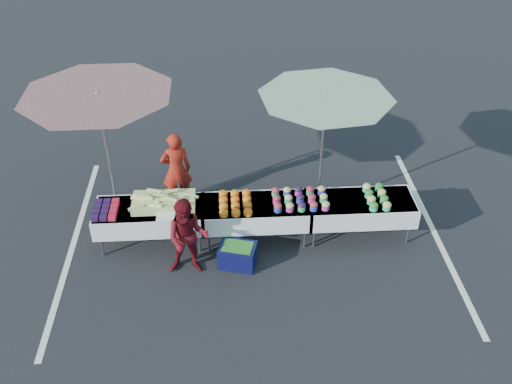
{
  "coord_description": "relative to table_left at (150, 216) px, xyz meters",
  "views": [
    {
      "loc": [
        -0.46,
        -7.66,
        6.61
      ],
      "look_at": [
        0.0,
        0.0,
        1.0
      ],
      "focal_mm": 40.0,
      "sensor_mm": 36.0,
      "label": 1
    }
  ],
  "objects": [
    {
      "name": "plastic_bags",
      "position": [
        0.3,
        -0.3,
        0.19
      ],
      "size": [
        0.3,
        0.25,
        0.05
      ],
      "primitive_type": "cube",
      "color": "white",
      "rests_on": "table_left"
    },
    {
      "name": "corn_pile",
      "position": [
        0.24,
        0.04,
        0.25
      ],
      "size": [
        1.16,
        0.57,
        0.26
      ],
      "color": "#A8BB60",
      "rests_on": "table_left"
    },
    {
      "name": "table_center",
      "position": [
        1.8,
        0.0,
        0.0
      ],
      "size": [
        1.86,
        0.81,
        0.75
      ],
      "color": "white",
      "rests_on": "ground"
    },
    {
      "name": "ground",
      "position": [
        1.8,
        0.0,
        -0.58
      ],
      "size": [
        80.0,
        80.0,
        0.0
      ],
      "primitive_type": "plane",
      "color": "black"
    },
    {
      "name": "carrot_bowls",
      "position": [
        1.45,
        -0.01,
        0.22
      ],
      "size": [
        0.55,
        0.69,
        0.11
      ],
      "color": "orange",
      "rests_on": "table_center"
    },
    {
      "name": "berry_punnets",
      "position": [
        -0.71,
        -0.06,
        0.21
      ],
      "size": [
        0.4,
        0.54,
        0.08
      ],
      "color": "black",
      "rests_on": "table_left"
    },
    {
      "name": "potato_cups",
      "position": [
        2.55,
        0.0,
        0.25
      ],
      "size": [
        0.94,
        0.58,
        0.16
      ],
      "color": "#243BAB",
      "rests_on": "table_right"
    },
    {
      "name": "umbrella_left",
      "position": [
        -0.69,
        0.7,
        1.74
      ],
      "size": [
        3.29,
        3.29,
        2.57
      ],
      "rotation": [
        0.0,
        0.0,
        0.4
      ],
      "color": "black",
      "rests_on": "ground"
    },
    {
      "name": "customer",
      "position": [
        0.67,
        -0.75,
        0.12
      ],
      "size": [
        0.71,
        0.56,
        1.4
      ],
      "primitive_type": "imported",
      "rotation": [
        0.0,
        0.0,
        -0.04
      ],
      "color": "#560D13",
      "rests_on": "ground"
    },
    {
      "name": "storage_bin",
      "position": [
        1.46,
        -0.65,
        -0.38
      ],
      "size": [
        0.69,
        0.58,
        0.39
      ],
      "rotation": [
        0.0,
        0.0,
        -0.27
      ],
      "color": "#0B0E3A",
      "rests_on": "ground"
    },
    {
      "name": "umbrella_right",
      "position": [
        3.01,
        0.8,
        1.55
      ],
      "size": [
        2.81,
        2.81,
        2.36
      ],
      "rotation": [
        0.0,
        0.0,
        -0.25
      ],
      "color": "black",
      "rests_on": "ground"
    },
    {
      "name": "table_right",
      "position": [
        3.6,
        0.0,
        0.0
      ],
      "size": [
        1.86,
        0.81,
        0.75
      ],
      "color": "white",
      "rests_on": "ground"
    },
    {
      "name": "bean_baskets",
      "position": [
        3.86,
        -0.01,
        0.24
      ],
      "size": [
        0.36,
        0.68,
        0.15
      ],
      "color": "#2BAE70",
      "rests_on": "table_right"
    },
    {
      "name": "stripe_left",
      "position": [
        -1.4,
        0.0,
        -0.58
      ],
      "size": [
        0.1,
        5.0,
        0.0
      ],
      "primitive_type": "cube",
      "color": "silver",
      "rests_on": "ground"
    },
    {
      "name": "stripe_right",
      "position": [
        5.0,
        0.0,
        -0.58
      ],
      "size": [
        0.1,
        5.0,
        0.0
      ],
      "primitive_type": "cube",
      "color": "silver",
      "rests_on": "ground"
    },
    {
      "name": "vendor",
      "position": [
        0.4,
        1.11,
        0.18
      ],
      "size": [
        0.61,
        0.46,
        1.52
      ],
      "primitive_type": "imported",
      "rotation": [
        0.0,
        0.0,
        3.34
      ],
      "color": "#9E1F12",
      "rests_on": "ground"
    },
    {
      "name": "table_left",
      "position": [
        0.0,
        0.0,
        0.0
      ],
      "size": [
        1.86,
        0.81,
        0.75
      ],
      "color": "white",
      "rests_on": "ground"
    }
  ]
}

